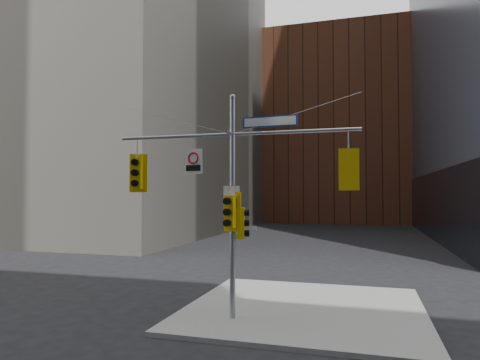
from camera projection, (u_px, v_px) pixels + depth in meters
The scene contains 13 objects.
ground at pixel (211, 344), 11.61m from camera, with size 160.00×160.00×0.00m, color black.
sidewalk_corner at pixel (304, 309), 14.89m from camera, with size 8.00×8.00×0.15m, color gray.
brick_midrise at pixel (338, 131), 67.68m from camera, with size 26.00×20.00×28.00m, color brown.
signal_assembly at pixel (233, 183), 13.67m from camera, with size 8.00×0.80×7.30m.
traffic_light_west_arm at pixel (137, 173), 14.67m from camera, with size 0.63×0.57×1.33m.
traffic_light_east_arm at pixel (349, 170), 12.66m from camera, with size 0.59×0.48×1.24m.
traffic_light_pole_side at pixel (242, 223), 13.55m from camera, with size 0.41×0.35×0.98m.
traffic_light_pole_front at pixel (230, 212), 13.38m from camera, with size 0.59×0.53×1.25m.
street_sign_blade at pixel (270, 122), 13.39m from camera, with size 1.77×0.12×0.34m.
regulatory_sign_arm at pixel (193, 161), 14.05m from camera, with size 0.65×0.13×0.81m.
regulatory_sign_pole at pixel (231, 198), 13.54m from camera, with size 0.54×0.08×0.71m.
street_blade_ew at pixel (246, 228), 13.50m from camera, with size 0.66×0.09×0.13m.
street_blade_ns at pixel (237, 237), 14.05m from camera, with size 0.04×0.83×0.17m.
Camera 1 is at (4.09, -11.05, 4.08)m, focal length 32.00 mm.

